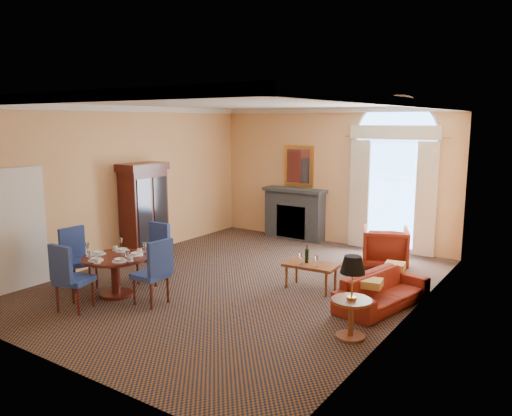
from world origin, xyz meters
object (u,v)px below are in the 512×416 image
Objects in this scene: armchair at (385,247)px; sofa at (383,290)px; dining_table at (115,266)px; armoire at (144,212)px; coffee_table at (311,266)px; side_table at (352,287)px.

sofa is at bearing 86.99° from armchair.
dining_table is 0.61× the size of sofa.
armchair is (4.54, 2.15, -0.57)m from armoire.
armchair is at bearing 25.32° from armoire.
armoire is 2.48m from dining_table.
dining_table reaches higher than coffee_table.
side_table is at bearing -165.56° from sofa.
side_table reaches higher than armchair.
armchair is 3.59m from side_table.
coffee_table is at bearing 39.53° from dining_table.
side_table is (1.37, -1.44, 0.29)m from coffee_table.
armoire is 5.49m from side_table.
coffee_table is (-1.32, 0.08, 0.17)m from sofa.
dining_table is at bearing -170.45° from side_table.
sofa is at bearing 92.10° from side_table.
sofa is 1.44m from side_table.
coffee_table is at bearing 1.50° from armoire.
side_table reaches higher than sofa.
armoire is 5.32m from sofa.
armoire is at bearing 102.65° from sofa.
coffee_table is (-0.60, -2.05, 0.02)m from armchair.
sofa is (5.27, 0.03, -0.72)m from armoire.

